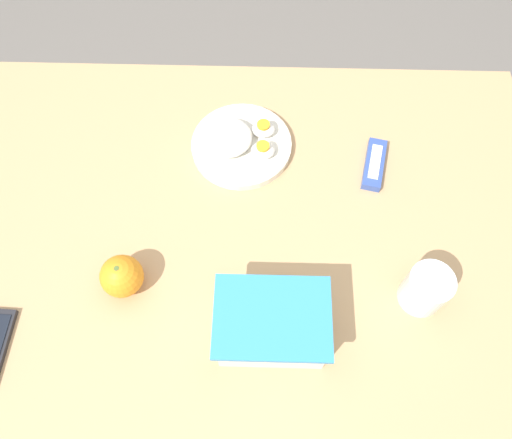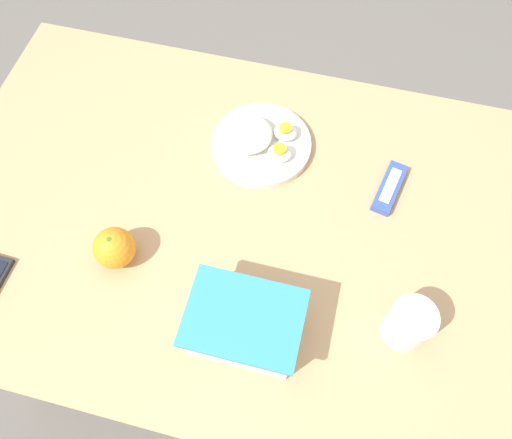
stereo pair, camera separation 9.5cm
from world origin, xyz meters
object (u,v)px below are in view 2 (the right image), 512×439
at_px(drinking_glass, 409,324).
at_px(orange_fruit, 115,248).
at_px(food_container, 244,326).
at_px(rice_plate, 258,141).
at_px(candy_bar, 389,188).

bearing_deg(drinking_glass, orange_fruit, -1.25).
distance_m(orange_fruit, drinking_glass, 0.54).
xyz_separation_m(food_container, rice_plate, (0.07, -0.39, -0.02)).
bearing_deg(orange_fruit, candy_bar, -150.58).
xyz_separation_m(rice_plate, drinking_glass, (-0.34, 0.32, 0.02)).
xyz_separation_m(candy_bar, drinking_glass, (-0.06, 0.28, 0.03)).
bearing_deg(orange_fruit, rice_plate, -122.13).
xyz_separation_m(food_container, candy_bar, (-0.21, -0.35, -0.03)).
xyz_separation_m(food_container, drinking_glass, (-0.27, -0.07, 0.00)).
relative_size(food_container, orange_fruit, 2.47).
bearing_deg(rice_plate, drinking_glass, 136.84).
bearing_deg(candy_bar, drinking_glass, 102.00).
relative_size(candy_bar, drinking_glass, 1.44).
distance_m(candy_bar, drinking_glass, 0.29).
relative_size(food_container, drinking_glass, 2.22).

